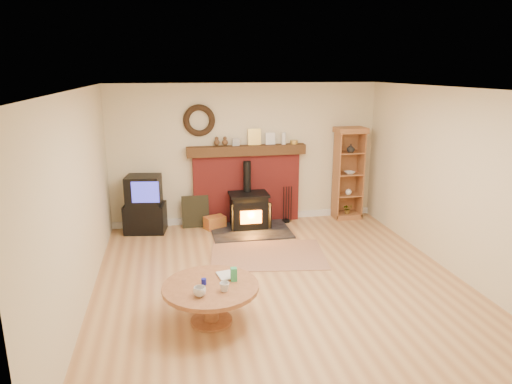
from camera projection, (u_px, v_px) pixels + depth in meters
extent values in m
plane|color=#AB7347|center=(281.00, 283.00, 6.25)|extent=(5.50, 5.50, 0.00)
cube|color=beige|center=(246.00, 154.00, 8.51)|extent=(5.00, 0.02, 2.60)
cube|color=beige|center=(376.00, 288.00, 3.30)|extent=(5.00, 0.02, 2.60)
cube|color=beige|center=(79.00, 202.00, 5.44)|extent=(0.02, 5.50, 2.60)
cube|color=beige|center=(455.00, 183.00, 6.37)|extent=(0.02, 5.50, 2.60)
cube|color=white|center=(284.00, 89.00, 5.57)|extent=(5.00, 5.50, 0.02)
cube|color=white|center=(246.00, 218.00, 8.82)|extent=(5.00, 0.04, 0.12)
torus|color=black|center=(199.00, 120.00, 8.13)|extent=(0.57, 0.11, 0.57)
cube|color=maroon|center=(247.00, 189.00, 8.61)|extent=(2.00, 0.15, 1.30)
cube|color=#382511|center=(247.00, 150.00, 8.38)|extent=(2.20, 0.22, 0.18)
cube|color=#999999|center=(236.00, 142.00, 8.31)|extent=(0.13, 0.05, 0.14)
cube|color=gold|center=(254.00, 137.00, 8.38)|extent=(0.24, 0.06, 0.30)
cube|color=white|center=(270.00, 139.00, 8.44)|extent=(0.18, 0.05, 0.22)
cylinder|color=white|center=(284.00, 138.00, 8.47)|extent=(0.08, 0.08, 0.22)
cylinder|color=gold|center=(294.00, 142.00, 8.53)|extent=(0.14, 0.14, 0.07)
cube|color=black|center=(251.00, 231.00, 8.23)|extent=(1.40, 1.00, 0.03)
cube|color=black|center=(249.00, 211.00, 8.33)|extent=(0.64, 0.46, 0.59)
cube|color=black|center=(249.00, 194.00, 8.25)|extent=(0.70, 0.50, 0.04)
cylinder|color=black|center=(247.00, 176.00, 8.32)|extent=(0.14, 0.14, 0.56)
cube|color=orange|center=(251.00, 217.00, 8.12)|extent=(0.38, 0.02, 0.24)
cube|color=black|center=(234.00, 216.00, 8.12)|extent=(0.15, 0.21, 0.47)
cube|color=black|center=(266.00, 214.00, 8.23)|extent=(0.15, 0.21, 0.47)
cube|color=brown|center=(268.00, 255.00, 7.18)|extent=(1.92, 1.46, 0.01)
cube|color=black|center=(145.00, 218.00, 8.17)|extent=(0.77, 0.59, 0.52)
cube|color=black|center=(144.00, 190.00, 8.03)|extent=(0.65, 0.57, 0.52)
cube|color=#2A2AA8|center=(145.00, 192.00, 7.80)|extent=(0.46, 0.09, 0.37)
cube|color=brown|center=(346.00, 215.00, 9.00)|extent=(0.51, 0.37, 0.10)
cube|color=brown|center=(345.00, 173.00, 8.95)|extent=(0.51, 0.02, 1.63)
cube|color=brown|center=(336.00, 175.00, 8.74)|extent=(0.02, 0.37, 1.63)
cube|color=brown|center=(360.00, 174.00, 8.83)|extent=(0.02, 0.37, 1.63)
cube|color=brown|center=(351.00, 130.00, 8.56)|extent=(0.57, 0.41, 0.10)
cube|color=brown|center=(347.00, 195.00, 8.89)|extent=(0.47, 0.33, 0.02)
cube|color=brown|center=(348.00, 174.00, 8.78)|extent=(0.47, 0.33, 0.02)
cube|color=brown|center=(349.00, 152.00, 8.67)|extent=(0.47, 0.33, 0.02)
imported|color=white|center=(351.00, 148.00, 8.60)|extent=(0.15, 0.15, 0.16)
imported|color=white|center=(349.00, 173.00, 8.72)|extent=(0.20, 0.20, 0.05)
sphere|color=white|center=(348.00, 192.00, 8.82)|extent=(0.12, 0.12, 0.12)
imported|color=#31985C|center=(347.00, 209.00, 8.91)|extent=(0.18, 0.15, 0.20)
cube|color=gold|center=(215.00, 222.00, 8.37)|extent=(0.43, 0.35, 0.23)
cube|color=black|center=(195.00, 212.00, 8.40)|extent=(0.49, 0.13, 0.59)
cylinder|color=black|center=(286.00, 221.00, 8.74)|extent=(0.16, 0.16, 0.04)
cylinder|color=black|center=(284.00, 205.00, 8.65)|extent=(0.02, 0.02, 0.70)
cylinder|color=black|center=(286.00, 204.00, 8.66)|extent=(0.02, 0.02, 0.70)
cylinder|color=black|center=(289.00, 204.00, 8.67)|extent=(0.02, 0.02, 0.70)
cylinder|color=black|center=(291.00, 204.00, 8.68)|extent=(0.02, 0.02, 0.70)
cylinder|color=brown|center=(212.00, 320.00, 5.29)|extent=(0.49, 0.49, 0.03)
cylinder|color=brown|center=(211.00, 304.00, 5.23)|extent=(0.18, 0.18, 0.39)
cylinder|color=brown|center=(211.00, 287.00, 5.18)|extent=(1.10, 1.10, 0.05)
imported|color=white|center=(200.00, 292.00, 4.90)|extent=(0.14, 0.14, 0.11)
imported|color=white|center=(224.00, 287.00, 5.01)|extent=(0.11, 0.11, 0.10)
imported|color=#4C331E|center=(218.00, 277.00, 5.35)|extent=(0.18, 0.25, 0.02)
cylinder|color=#141998|center=(204.00, 282.00, 5.18)|extent=(0.06, 0.06, 0.07)
cube|color=#31985C|center=(234.00, 274.00, 5.25)|extent=(0.07, 0.07, 0.16)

